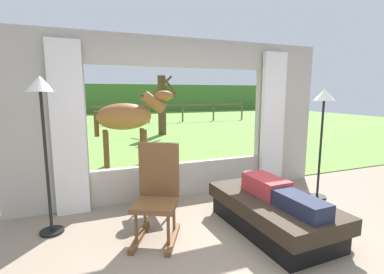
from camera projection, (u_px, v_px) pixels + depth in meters
name	position (u px, v px, depth m)	size (l,w,h in m)	color
ground_plane	(261.00, 272.00, 2.70)	(12.00, 12.00, 0.00)	gray
back_wall_with_window	(182.00, 121.00, 4.58)	(5.20, 0.12, 2.55)	#ADA599
curtain_panel_left	(69.00, 130.00, 3.85)	(0.44, 0.10, 2.40)	silver
curtain_panel_right	(273.00, 121.00, 5.08)	(0.44, 0.10, 2.40)	silver
outdoor_pasture_lawn	(113.00, 125.00, 14.79)	(36.00, 21.68, 0.02)	olive
distant_hill_ridge	(100.00, 99.00, 23.65)	(36.00, 2.00, 2.40)	#457031
recliner_sofa	(272.00, 213.00, 3.51)	(0.96, 1.73, 0.42)	black
reclining_person	(276.00, 191.00, 3.42)	(0.36, 1.43, 0.22)	#B23338
rocking_chair	(157.00, 193.00, 3.30)	(0.72, 0.82, 1.12)	brown
side_table	(158.00, 182.00, 4.08)	(0.44, 0.44, 0.52)	brown
potted_plant	(151.00, 163.00, 4.06)	(0.22, 0.22, 0.32)	silver
book_stack	(164.00, 174.00, 4.04)	(0.19, 0.16, 0.06)	black
floor_lamp_left	(42.00, 108.00, 3.23)	(0.32, 0.32, 1.89)	black
floor_lamp_right	(323.00, 111.00, 4.40)	(0.32, 0.32, 1.76)	black
horse	(128.00, 117.00, 6.37)	(1.81, 0.59, 1.73)	brown
pasture_tree	(162.00, 104.00, 11.26)	(1.20, 1.24, 2.39)	#4C3823
pasture_fence_line	(112.00, 111.00, 14.94)	(16.10, 0.10, 1.10)	brown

